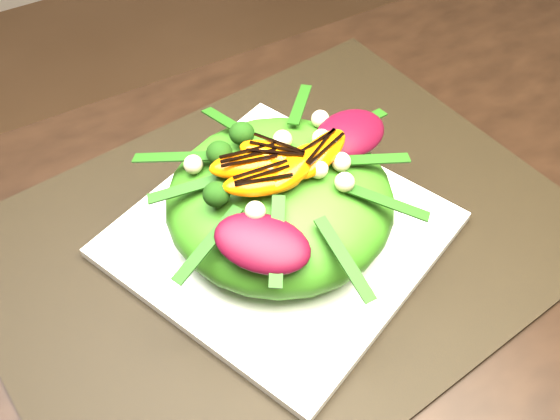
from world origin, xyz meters
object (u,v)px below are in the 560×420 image
salad_bowl (280,226)px  lettuce_mound (280,201)px  placemat (280,239)px  plate_base (280,234)px  orange_segment (258,152)px

salad_bowl → lettuce_mound: (0.00, 0.00, 0.04)m
placemat → plate_base: 0.01m
orange_segment → plate_base: bearing=-67.5°
salad_bowl → orange_segment: 0.09m
orange_segment → lettuce_mound: bearing=-67.5°
plate_base → orange_segment: (-0.01, 0.02, 0.10)m
plate_base → orange_segment: orange_segment is taller
plate_base → orange_segment: bearing=112.5°
plate_base → salad_bowl: 0.01m
orange_segment → placemat: bearing=-67.5°
lettuce_mound → orange_segment: orange_segment is taller
plate_base → salad_bowl: bearing=0.0°
orange_segment → salad_bowl: bearing=-67.5°
salad_bowl → lettuce_mound: 0.04m
plate_base → salad_bowl: (0.00, 0.00, 0.01)m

